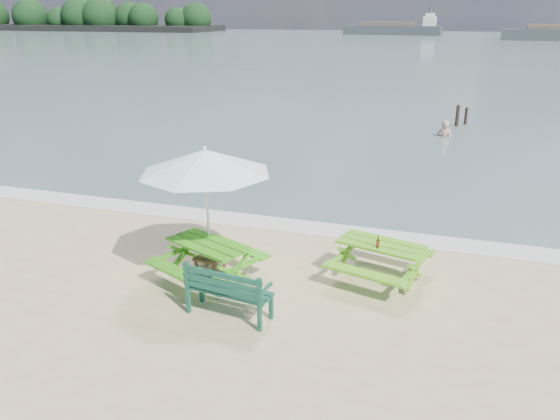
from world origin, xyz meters
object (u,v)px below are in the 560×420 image
(patio_umbrella, at_px, (205,161))
(park_bench, at_px, (229,301))
(picnic_table_right, at_px, (380,262))
(beer_bottle, at_px, (378,244))
(swimmer, at_px, (444,141))
(side_table, at_px, (210,263))
(picnic_table_left, at_px, (209,262))

(patio_umbrella, bearing_deg, park_bench, -54.64)
(picnic_table_right, xyz_separation_m, beer_bottle, (-0.04, -0.24, 0.50))
(swimmer, bearing_deg, park_bench, -100.55)
(park_bench, relative_size, side_table, 2.71)
(picnic_table_left, relative_size, side_table, 4.08)
(picnic_table_right, distance_m, beer_bottle, 0.55)
(picnic_table_left, distance_m, side_table, 0.45)
(picnic_table_right, bearing_deg, swimmer, 86.94)
(patio_umbrella, height_order, beer_bottle, patio_umbrella)
(patio_umbrella, bearing_deg, side_table, -90.00)
(picnic_table_left, height_order, beer_bottle, beer_bottle)
(park_bench, height_order, side_table, park_bench)
(picnic_table_right, bearing_deg, patio_umbrella, -168.34)
(beer_bottle, bearing_deg, side_table, -172.11)
(patio_umbrella, relative_size, swimmer, 1.59)
(beer_bottle, bearing_deg, patio_umbrella, -172.11)
(patio_umbrella, distance_m, swimmer, 16.05)
(beer_bottle, bearing_deg, picnic_table_left, -165.44)
(beer_bottle, relative_size, swimmer, 0.13)
(picnic_table_left, bearing_deg, patio_umbrella, 111.57)
(swimmer, bearing_deg, patio_umbrella, -105.41)
(swimmer, bearing_deg, picnic_table_right, -93.06)
(picnic_table_right, distance_m, swimmer, 14.59)
(beer_bottle, bearing_deg, swimmer, 86.83)
(picnic_table_right, xyz_separation_m, park_bench, (-2.35, -2.23, -0.09))
(park_bench, distance_m, beer_bottle, 3.11)
(patio_umbrella, xyz_separation_m, swimmer, (4.21, 15.27, -2.60))
(beer_bottle, bearing_deg, park_bench, -139.21)
(patio_umbrella, bearing_deg, swimmer, 74.59)
(park_bench, bearing_deg, swimmer, 79.45)
(side_table, xyz_separation_m, beer_bottle, (3.39, 0.47, 0.70))
(picnic_table_left, xyz_separation_m, picnic_table_right, (3.28, 1.08, -0.01))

